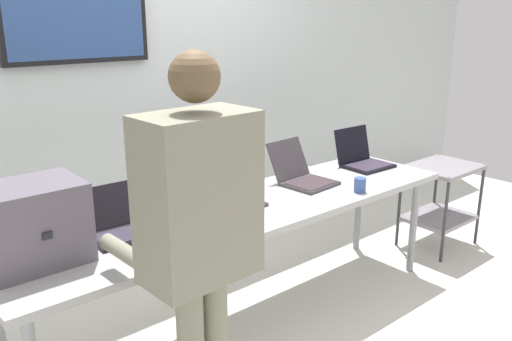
% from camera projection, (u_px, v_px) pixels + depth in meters
% --- Properties ---
extents(ground, '(8.00, 8.00, 0.04)m').
position_uv_depth(ground, '(249.00, 323.00, 3.25)').
color(ground, silver).
extents(back_wall, '(8.00, 0.11, 2.42)m').
position_uv_depth(back_wall, '(145.00, 101.00, 3.72)').
color(back_wall, silver).
rests_on(back_wall, ground).
extents(workbench, '(2.85, 0.70, 0.75)m').
position_uv_depth(workbench, '(248.00, 214.00, 3.05)').
color(workbench, '#A5A5A4').
rests_on(workbench, ground).
extents(equipment_box, '(0.42, 0.35, 0.36)m').
position_uv_depth(equipment_box, '(33.00, 224.00, 2.30)').
color(equipment_box, '#5C5561').
rests_on(equipment_box, workbench).
extents(laptop_station_0, '(0.38, 0.36, 0.22)m').
position_uv_depth(laptop_station_0, '(124.00, 223.00, 2.66)').
color(laptop_station_0, black).
rests_on(laptop_station_0, workbench).
extents(laptop_station_1, '(0.38, 0.36, 0.23)m').
position_uv_depth(laptop_station_1, '(223.00, 197.00, 3.03)').
color(laptop_station_1, '#3C343D').
rests_on(laptop_station_1, workbench).
extents(laptop_station_2, '(0.34, 0.41, 0.26)m').
position_uv_depth(laptop_station_2, '(302.00, 174.00, 3.44)').
color(laptop_station_2, '#3D373D').
rests_on(laptop_station_2, workbench).
extents(laptop_station_3, '(0.34, 0.33, 0.27)m').
position_uv_depth(laptop_station_3, '(362.00, 158.00, 3.83)').
color(laptop_station_3, black).
rests_on(laptop_station_3, workbench).
extents(person, '(0.45, 0.60, 1.69)m').
position_uv_depth(person, '(198.00, 227.00, 2.03)').
color(person, gray).
rests_on(person, ground).
extents(coffee_mug, '(0.07, 0.07, 0.09)m').
position_uv_depth(coffee_mug, '(360.00, 185.00, 3.26)').
color(coffee_mug, '#365298').
rests_on(coffee_mug, workbench).
extents(storage_cart, '(0.56, 0.44, 0.67)m').
position_uv_depth(storage_cart, '(441.00, 193.00, 4.20)').
color(storage_cart, gray).
rests_on(storage_cart, ground).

